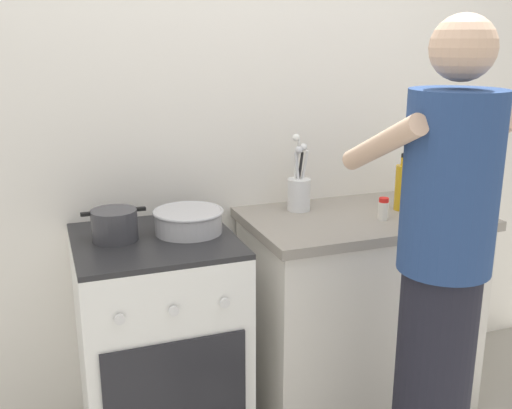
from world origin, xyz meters
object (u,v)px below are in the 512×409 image
at_px(oil_bottle, 403,186).
at_px(stove_range, 159,345).
at_px(pot, 115,225).
at_px(utensil_crock, 299,189).
at_px(spice_bottle, 383,209).
at_px(person, 441,280).
at_px(mixing_bowl, 189,220).

bearing_deg(oil_bottle, stove_range, -179.66).
distance_m(pot, utensil_crock, 0.82).
relative_size(spice_bottle, oil_bottle, 0.37).
xyz_separation_m(stove_range, pot, (-0.14, 0.03, 0.51)).
xyz_separation_m(stove_range, utensil_crock, (0.67, 0.16, 0.54)).
height_order(pot, spice_bottle, pot).
relative_size(stove_range, pot, 3.81).
relative_size(stove_range, utensil_crock, 2.69).
distance_m(oil_bottle, person, 0.71).
bearing_deg(oil_bottle, utensil_crock, 160.33).
distance_m(stove_range, pot, 0.53).
bearing_deg(oil_bottle, spice_bottle, -147.83).
distance_m(pot, person, 1.17).
height_order(stove_range, person, person).
distance_m(stove_range, person, 1.12).
relative_size(pot, person, 0.14).
bearing_deg(pot, mixing_bowl, -0.92).
relative_size(pot, utensil_crock, 0.71).
bearing_deg(stove_range, utensil_crock, 13.38).
distance_m(mixing_bowl, person, 0.95).
xyz_separation_m(utensil_crock, oil_bottle, (0.43, -0.15, 0.01)).
bearing_deg(oil_bottle, mixing_bowl, 179.07).
relative_size(oil_bottle, person, 0.15).
height_order(mixing_bowl, utensil_crock, utensil_crock).
xyz_separation_m(mixing_bowl, utensil_crock, (0.53, 0.14, 0.04)).
relative_size(mixing_bowl, oil_bottle, 1.10).
bearing_deg(mixing_bowl, utensil_crock, 14.54).
xyz_separation_m(pot, mixing_bowl, (0.28, -0.00, -0.01)).
relative_size(utensil_crock, spice_bottle, 3.61).
distance_m(pot, mixing_bowl, 0.28).
bearing_deg(person, utensil_crock, 101.29).
bearing_deg(utensil_crock, pot, -170.69).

